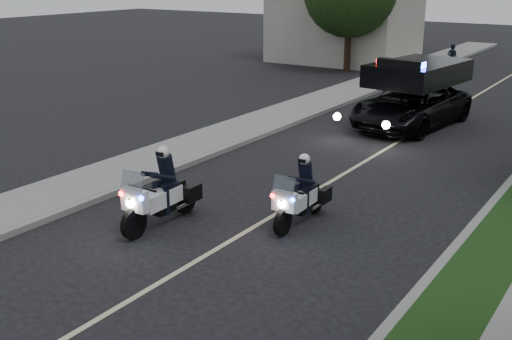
{
  "coord_description": "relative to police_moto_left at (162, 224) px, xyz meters",
  "views": [
    {
      "loc": [
        7.08,
        -9.49,
        5.44
      ],
      "look_at": [
        -0.53,
        1.95,
        1.0
      ],
      "focal_mm": 43.56,
      "sensor_mm": 36.0,
      "label": 1
    }
  ],
  "objects": [
    {
      "name": "building_far",
      "position": [
        -8.2,
        25.95,
        3.5
      ],
      "size": [
        8.0,
        6.0,
        7.0
      ],
      "primitive_type": "cube",
      "color": "#A8A396",
      "rests_on": "ground"
    },
    {
      "name": "police_moto_right",
      "position": [
        2.53,
        1.79,
        0.0
      ],
      "size": [
        0.71,
        1.9,
        1.6
      ],
      "primitive_type": null,
      "rotation": [
        0.0,
        0.0,
        0.03
      ],
      "color": "white",
      "rests_on": "ground"
    },
    {
      "name": "tree_left_near",
      "position": [
        -6.32,
        22.55,
        0.0
      ],
      "size": [
        6.42,
        6.42,
        8.52
      ],
      "primitive_type": null,
      "rotation": [
        0.0,
        0.0,
        -0.31
      ],
      "color": "#204115",
      "rests_on": "ground"
    },
    {
      "name": "sidewalk_left",
      "position": [
        -3.4,
        9.95,
        0.08
      ],
      "size": [
        2.0,
        60.0,
        0.16
      ],
      "primitive_type": "cube",
      "color": "gray",
      "rests_on": "ground"
    },
    {
      "name": "lane_marking",
      "position": [
        1.8,
        9.95,
        0.0
      ],
      "size": [
        0.12,
        50.0,
        0.01
      ],
      "primitive_type": "cube",
      "color": "#BFB78C",
      "rests_on": "ground"
    },
    {
      "name": "ground",
      "position": [
        1.8,
        -0.05,
        0.0
      ],
      "size": [
        120.0,
        120.0,
        0.0
      ],
      "primitive_type": "plane",
      "color": "black",
      "rests_on": "ground"
    },
    {
      "name": "police_moto_left",
      "position": [
        0.0,
        0.0,
        0.0
      ],
      "size": [
        0.81,
        2.14,
        1.8
      ],
      "primitive_type": null,
      "rotation": [
        0.0,
        0.0,
        0.03
      ],
      "color": "white",
      "rests_on": "ground"
    },
    {
      "name": "curb_left",
      "position": [
        -2.3,
        9.95,
        0.07
      ],
      "size": [
        0.2,
        60.0,
        0.15
      ],
      "primitive_type": "cube",
      "color": "gray",
      "rests_on": "ground"
    },
    {
      "name": "bicycle",
      "position": [
        -0.76,
        23.63,
        0.0
      ],
      "size": [
        0.81,
        1.73,
        0.87
      ],
      "primitive_type": "imported",
      "rotation": [
        0.0,
        0.0,
        0.14
      ],
      "color": "black",
      "rests_on": "ground"
    },
    {
      "name": "police_suv",
      "position": [
        1.33,
        11.92,
        0.0
      ],
      "size": [
        3.2,
        5.83,
        2.71
      ],
      "primitive_type": "imported",
      "rotation": [
        0.0,
        0.0,
        -0.11
      ],
      "color": "black",
      "rests_on": "ground"
    },
    {
      "name": "cyclist",
      "position": [
        -0.76,
        23.63,
        0.0
      ],
      "size": [
        0.6,
        0.44,
        1.54
      ],
      "primitive_type": "imported",
      "rotation": [
        0.0,
        0.0,
        3.01
      ],
      "color": "black",
      "rests_on": "ground"
    },
    {
      "name": "tree_left_far",
      "position": [
        -7.47,
        29.91,
        0.0
      ],
      "size": [
        7.2,
        7.2,
        11.33
      ],
      "primitive_type": null,
      "rotation": [
        0.0,
        0.0,
        0.06
      ],
      "color": "black",
      "rests_on": "ground"
    }
  ]
}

